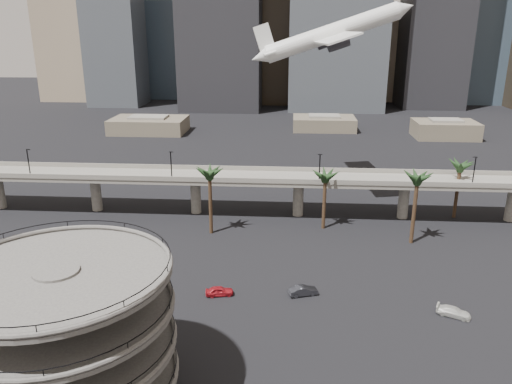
# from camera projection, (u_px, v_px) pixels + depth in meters

# --- Properties ---
(parking_ramp) EXTENTS (22.20, 22.20, 17.35)m
(parking_ramp) POSITION_uv_depth(u_px,v_px,m) (64.00, 328.00, 49.60)
(parking_ramp) COLOR #4D4A48
(parking_ramp) RESTS_ON ground
(overpass) EXTENTS (130.00, 9.30, 14.70)m
(overpass) POSITION_uv_depth(u_px,v_px,m) (247.00, 181.00, 105.38)
(overpass) COLOR #68655D
(overpass) RESTS_ON ground
(palm_trees) EXTENTS (54.40, 18.40, 14.00)m
(palm_trees) POSITION_uv_depth(u_px,v_px,m) (354.00, 175.00, 95.57)
(palm_trees) COLOR #402A1B
(palm_trees) RESTS_ON ground
(low_buildings) EXTENTS (135.00, 27.50, 6.80)m
(low_buildings) POSITION_uv_depth(u_px,v_px,m) (285.00, 126.00, 189.00)
(low_buildings) COLOR brown
(low_buildings) RESTS_ON ground
(skyline) EXTENTS (269.00, 86.00, 132.40)m
(skyline) POSITION_uv_depth(u_px,v_px,m) (306.00, 5.00, 244.94)
(skyline) COLOR #7F6C58
(skyline) RESTS_ON ground
(airborne_jet) EXTENTS (36.97, 33.24, 15.07)m
(airborne_jet) POSITION_uv_depth(u_px,v_px,m) (332.00, 34.00, 110.15)
(airborne_jet) COLOR white
(airborne_jet) RESTS_ON ground
(car_a) EXTENTS (4.42, 2.49, 1.42)m
(car_a) POSITION_uv_depth(u_px,v_px,m) (219.00, 291.00, 74.70)
(car_a) COLOR #B31924
(car_a) RESTS_ON ground
(car_b) EXTENTS (4.71, 2.85, 1.47)m
(car_b) POSITION_uv_depth(u_px,v_px,m) (303.00, 291.00, 74.76)
(car_b) COLOR #222328
(car_b) RESTS_ON ground
(car_c) EXTENTS (4.94, 3.54, 1.33)m
(car_c) POSITION_uv_depth(u_px,v_px,m) (454.00, 312.00, 69.32)
(car_c) COLOR silver
(car_c) RESTS_ON ground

